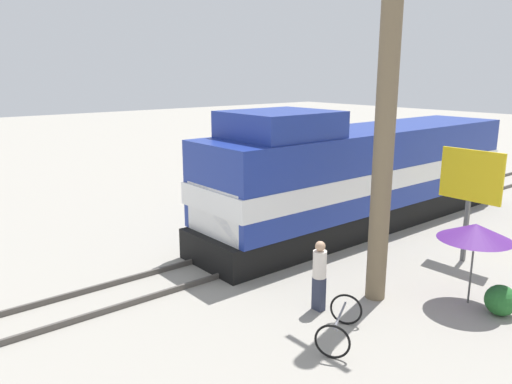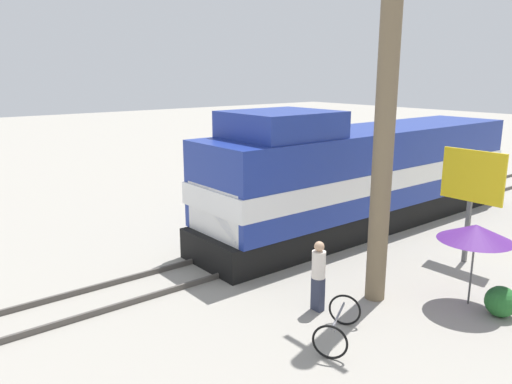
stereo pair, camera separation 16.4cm
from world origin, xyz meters
The scene contains 10 objects.
ground_plane centered at (0.00, 0.00, 0.00)m, with size 120.00×120.00×0.00m, color gray.
rail_near centered at (-0.72, 0.00, 0.07)m, with size 0.08×40.75×0.15m, color #4C4742.
rail_far centered at (0.72, 0.00, 0.07)m, with size 0.08×40.75×0.15m, color #4C4742.
locomotive centered at (0.00, 2.28, 1.99)m, with size 3.12×14.85×4.58m.
utility_pole centered at (4.33, -2.24, 4.57)m, with size 1.80×0.51×9.06m.
vendor_umbrella centered at (6.06, -0.67, 1.91)m, with size 1.82×1.82×2.12m.
billboard_sign centered at (4.44, 2.02, 2.55)m, with size 1.96×0.12×3.51m.
shrub_cluster centered at (6.87, -0.68, 0.38)m, with size 0.75×0.75×0.75m, color #236028.
person_bystander centered at (3.88, -3.91, 0.98)m, with size 0.34×0.34×1.80m.
bicycle centered at (5.19, -4.63, 0.39)m, with size 1.45×1.74×0.76m.
Camera 1 is at (11.72, -12.36, 5.77)m, focal length 35.00 mm.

